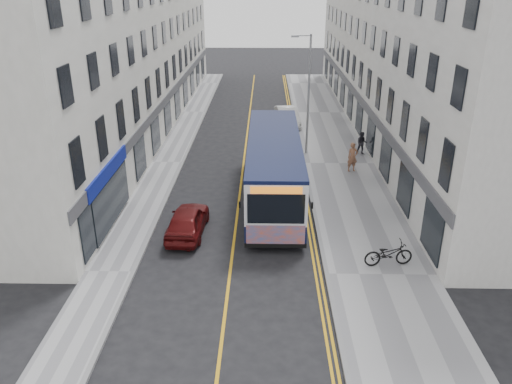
{
  "coord_description": "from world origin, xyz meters",
  "views": [
    {
      "loc": [
        1.43,
        -18.71,
        11.33
      ],
      "look_at": [
        0.99,
        3.72,
        1.6
      ],
      "focal_mm": 35.0,
      "sensor_mm": 36.0,
      "label": 1
    }
  ],
  "objects_px": {
    "city_bus": "(274,166)",
    "car_white": "(287,117)",
    "streetlamp": "(307,91)",
    "bicycle": "(388,254)",
    "pedestrian_far": "(362,143)",
    "car_maroon": "(187,221)",
    "pedestrian_near": "(353,157)"
  },
  "relations": [
    {
      "from": "streetlamp",
      "to": "city_bus",
      "type": "height_order",
      "value": "streetlamp"
    },
    {
      "from": "streetlamp",
      "to": "bicycle",
      "type": "distance_m",
      "value": 15.17
    },
    {
      "from": "car_maroon",
      "to": "pedestrian_far",
      "type": "bearing_deg",
      "value": -129.07
    },
    {
      "from": "bicycle",
      "to": "pedestrian_near",
      "type": "height_order",
      "value": "pedestrian_near"
    },
    {
      "from": "bicycle",
      "to": "pedestrian_near",
      "type": "relative_size",
      "value": 1.13
    },
    {
      "from": "car_maroon",
      "to": "pedestrian_near",
      "type": "bearing_deg",
      "value": -135.11
    },
    {
      "from": "streetlamp",
      "to": "car_white",
      "type": "height_order",
      "value": "streetlamp"
    },
    {
      "from": "pedestrian_near",
      "to": "car_white",
      "type": "bearing_deg",
      "value": 94.21
    },
    {
      "from": "bicycle",
      "to": "car_maroon",
      "type": "height_order",
      "value": "car_maroon"
    },
    {
      "from": "city_bus",
      "to": "pedestrian_far",
      "type": "distance_m",
      "value": 9.6
    },
    {
      "from": "pedestrian_near",
      "to": "car_maroon",
      "type": "height_order",
      "value": "pedestrian_near"
    },
    {
      "from": "city_bus",
      "to": "car_white",
      "type": "xyz_separation_m",
      "value": [
        1.3,
        14.8,
        -1.17
      ]
    },
    {
      "from": "city_bus",
      "to": "pedestrian_near",
      "type": "xyz_separation_m",
      "value": [
        4.94,
        4.11,
        -0.88
      ]
    },
    {
      "from": "streetlamp",
      "to": "bicycle",
      "type": "height_order",
      "value": "streetlamp"
    },
    {
      "from": "car_maroon",
      "to": "streetlamp",
      "type": "bearing_deg",
      "value": -116.12
    },
    {
      "from": "pedestrian_far",
      "to": "car_maroon",
      "type": "distance_m",
      "value": 15.38
    },
    {
      "from": "streetlamp",
      "to": "city_bus",
      "type": "xyz_separation_m",
      "value": [
        -2.27,
        -7.52,
        -2.47
      ]
    },
    {
      "from": "car_maroon",
      "to": "bicycle",
      "type": "bearing_deg",
      "value": 164.85
    },
    {
      "from": "streetlamp",
      "to": "pedestrian_far",
      "type": "bearing_deg",
      "value": -2.75
    },
    {
      "from": "bicycle",
      "to": "car_maroon",
      "type": "relative_size",
      "value": 0.51
    },
    {
      "from": "streetlamp",
      "to": "pedestrian_far",
      "type": "relative_size",
      "value": 5.13
    },
    {
      "from": "city_bus",
      "to": "pedestrian_far",
      "type": "height_order",
      "value": "city_bus"
    },
    {
      "from": "pedestrian_near",
      "to": "pedestrian_far",
      "type": "height_order",
      "value": "pedestrian_near"
    },
    {
      "from": "pedestrian_near",
      "to": "car_white",
      "type": "distance_m",
      "value": 11.3
    },
    {
      "from": "streetlamp",
      "to": "bicycle",
      "type": "bearing_deg",
      "value": -80.41
    },
    {
      "from": "bicycle",
      "to": "pedestrian_far",
      "type": "bearing_deg",
      "value": -13.35
    },
    {
      "from": "city_bus",
      "to": "car_white",
      "type": "relative_size",
      "value": 2.67
    },
    {
      "from": "car_maroon",
      "to": "car_white",
      "type": "bearing_deg",
      "value": -103.34
    },
    {
      "from": "car_white",
      "to": "pedestrian_near",
      "type": "bearing_deg",
      "value": -78.93
    },
    {
      "from": "bicycle",
      "to": "pedestrian_far",
      "type": "relative_size",
      "value": 1.33
    },
    {
      "from": "streetlamp",
      "to": "pedestrian_far",
      "type": "xyz_separation_m",
      "value": [
        3.83,
        -0.18,
        -3.48
      ]
    },
    {
      "from": "city_bus",
      "to": "bicycle",
      "type": "relative_size",
      "value": 5.82
    }
  ]
}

